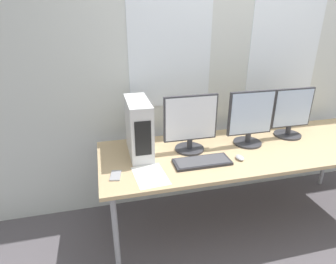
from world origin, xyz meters
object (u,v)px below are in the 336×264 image
object	(u,v)px
pc_tower	(139,127)
keyboard	(202,162)
monitor_right_far	(291,113)
cell_phone	(116,176)
monitor_main	(190,124)
mouse	(240,158)
monitor_right_near	(250,119)

from	to	relation	value
pc_tower	keyboard	xyz separation A→B (m)	(0.42, -0.28, -0.21)
monitor_right_far	cell_phone	world-z (taller)	monitor_right_far
pc_tower	keyboard	bearing A→B (deg)	-33.32
cell_phone	monitor_right_far	bearing A→B (deg)	22.24
pc_tower	cell_phone	bearing A→B (deg)	-124.53
monitor_right_far	monitor_main	bearing A→B (deg)	-176.58
monitor_right_far	mouse	distance (m)	0.73
mouse	pc_tower	bearing A→B (deg)	158.02
monitor_right_far	cell_phone	bearing A→B (deg)	-168.45
monitor_right_far	mouse	world-z (taller)	monitor_right_far
pc_tower	monitor_right_far	world-z (taller)	monitor_right_far
monitor_right_near	keyboard	bearing A→B (deg)	-155.32
monitor_main	cell_phone	world-z (taller)	monitor_main
monitor_right_near	cell_phone	world-z (taller)	monitor_right_near
monitor_main	monitor_right_near	size ratio (longest dim) A/B	1.00
pc_tower	monitor_right_far	xyz separation A→B (m)	(1.35, 0.01, -0.00)
monitor_main	mouse	world-z (taller)	monitor_main
cell_phone	pc_tower	bearing A→B (deg)	66.16
monitor_main	monitor_right_near	bearing A→B (deg)	-0.73
monitor_right_far	keyboard	bearing A→B (deg)	-162.64
monitor_right_near	keyboard	xyz separation A→B (m)	(-0.49, -0.23, -0.21)
pc_tower	monitor_right_far	bearing A→B (deg)	0.48
pc_tower	monitor_right_near	world-z (taller)	monitor_right_near
monitor_main	monitor_right_near	xyz separation A→B (m)	(0.52, -0.01, -0.00)
pc_tower	keyboard	world-z (taller)	pc_tower
monitor_right_near	monitor_main	bearing A→B (deg)	179.27
pc_tower	monitor_main	size ratio (longest dim) A/B	0.95
monitor_right_near	mouse	bearing A→B (deg)	-129.07
monitor_main	cell_phone	size ratio (longest dim) A/B	3.35
pc_tower	monitor_right_near	xyz separation A→B (m)	(0.92, -0.05, 0.01)
cell_phone	keyboard	bearing A→B (deg)	13.35
monitor_right_far	mouse	size ratio (longest dim) A/B	5.02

